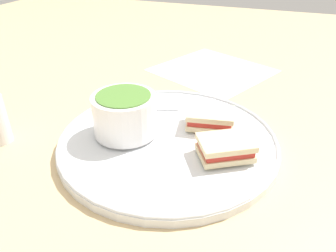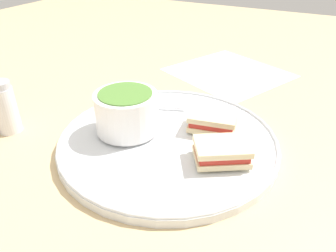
% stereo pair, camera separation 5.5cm
% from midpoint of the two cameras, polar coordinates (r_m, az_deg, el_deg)
% --- Properties ---
extents(ground_plane, '(2.40, 2.40, 0.00)m').
position_cam_midpoint_polar(ground_plane, '(0.57, -2.76, -3.37)').
color(ground_plane, '#D1B27F').
extents(plate, '(0.37, 0.37, 0.02)m').
position_cam_midpoint_polar(plate, '(0.57, -2.79, -2.57)').
color(plate, white).
rests_on(plate, ground_plane).
extents(soup_bowl, '(0.11, 0.11, 0.07)m').
position_cam_midpoint_polar(soup_bowl, '(0.56, -10.34, 2.02)').
color(soup_bowl, white).
rests_on(soup_bowl, plate).
extents(spoon, '(0.05, 0.10, 0.01)m').
position_cam_midpoint_polar(spoon, '(0.65, -7.13, 3.34)').
color(spoon, silver).
rests_on(spoon, plate).
extents(sandwich_half_near, '(0.09, 0.10, 0.03)m').
position_cam_midpoint_polar(sandwich_half_near, '(0.51, 6.93, -3.85)').
color(sandwich_half_near, beige).
rests_on(sandwich_half_near, plate).
extents(sandwich_half_far, '(0.07, 0.09, 0.03)m').
position_cam_midpoint_polar(sandwich_half_far, '(0.58, 4.71, 1.28)').
color(sandwich_half_far, beige).
rests_on(sandwich_half_far, plate).
extents(menu_sheet, '(0.34, 0.34, 0.00)m').
position_cam_midpoint_polar(menu_sheet, '(0.88, 5.98, 9.59)').
color(menu_sheet, white).
rests_on(menu_sheet, ground_plane).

